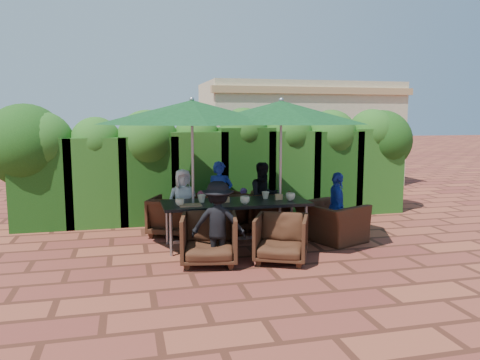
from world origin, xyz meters
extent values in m
plane|color=brown|center=(0.00, 0.00, 0.00)|extent=(80.00, 80.00, 0.00)
cube|color=black|center=(-0.18, 0.11, 0.72)|extent=(2.42, 0.90, 0.05)
cube|color=gray|center=(-0.18, 0.11, 0.12)|extent=(2.22, 0.05, 0.05)
cylinder|color=gray|center=(-1.29, -0.24, 0.35)|extent=(0.05, 0.05, 0.70)
cylinder|color=gray|center=(-1.29, 0.46, 0.35)|extent=(0.05, 0.05, 0.70)
cylinder|color=gray|center=(0.93, -0.24, 0.35)|extent=(0.05, 0.05, 0.70)
cylinder|color=gray|center=(0.93, 0.46, 0.35)|extent=(0.05, 0.05, 0.70)
cylinder|color=gray|center=(-0.89, 0.15, 0.01)|extent=(0.44, 0.44, 0.03)
cylinder|color=gray|center=(-0.89, 0.15, 1.20)|extent=(0.04, 0.04, 2.40)
cone|color=black|center=(-0.89, 0.15, 2.22)|extent=(3.01, 3.01, 0.38)
sphere|color=gray|center=(-0.89, 0.15, 2.42)|extent=(0.08, 0.08, 0.08)
cylinder|color=gray|center=(0.59, 0.09, 0.01)|extent=(0.44, 0.44, 0.03)
cylinder|color=gray|center=(0.59, 0.09, 1.20)|extent=(0.04, 0.04, 2.40)
cone|color=black|center=(0.59, 0.09, 2.22)|extent=(2.94, 2.94, 0.38)
sphere|color=gray|center=(0.59, 0.09, 2.42)|extent=(0.08, 0.08, 0.08)
imported|color=black|center=(-1.14, 1.07, 0.39)|extent=(0.99, 0.96, 0.78)
imported|color=black|center=(-0.18, 1.11, 0.41)|extent=(0.99, 0.96, 0.82)
imported|color=black|center=(0.72, 1.06, 0.40)|extent=(0.96, 0.93, 0.79)
imported|color=black|center=(-0.79, -0.76, 0.41)|extent=(0.92, 0.88, 0.82)
imported|color=black|center=(0.27, -0.91, 0.39)|extent=(0.98, 0.96, 0.78)
imported|color=black|center=(1.50, 0.00, 0.45)|extent=(1.00, 1.20, 0.89)
imported|color=white|center=(-0.94, 1.15, 0.60)|extent=(0.61, 0.39, 1.20)
imported|color=#1E37A5|center=(-0.25, 1.15, 0.66)|extent=(0.55, 0.48, 1.32)
imported|color=black|center=(0.57, 1.01, 0.65)|extent=(0.67, 0.46, 1.30)
imported|color=black|center=(-0.66, -0.82, 0.62)|extent=(0.86, 0.59, 1.23)
imported|color=#1E37A5|center=(1.61, 0.03, 0.60)|extent=(0.53, 0.77, 1.20)
imported|color=#CB476A|center=(-0.61, 1.11, 0.40)|extent=(0.35, 0.33, 0.79)
imported|color=#74489C|center=(0.22, 1.14, 0.40)|extent=(0.35, 0.31, 0.81)
imported|color=#227D42|center=(1.70, 4.33, 0.82)|extent=(1.54, 0.56, 1.64)
imported|color=#CB476A|center=(2.50, 4.49, 0.77)|extent=(0.86, 0.73, 1.54)
imported|color=#97989F|center=(3.13, 4.24, 0.82)|extent=(1.11, 0.63, 1.65)
imported|color=beige|center=(-1.13, -0.05, 0.81)|extent=(0.14, 0.14, 0.11)
imported|color=beige|center=(-0.75, 0.16, 0.82)|extent=(0.14, 0.14, 0.13)
imported|color=beige|center=(-0.09, -0.13, 0.81)|extent=(0.16, 0.16, 0.13)
imported|color=beige|center=(0.37, 0.24, 0.81)|extent=(0.13, 0.13, 0.12)
imported|color=beige|center=(0.73, 0.00, 0.81)|extent=(0.16, 0.16, 0.13)
cylinder|color=#B20C0A|center=(-0.32, 0.13, 0.83)|extent=(0.04, 0.04, 0.17)
cylinder|color=#4C230C|center=(-0.33, 0.22, 0.83)|extent=(0.04, 0.04, 0.17)
cube|color=#AF7B54|center=(-0.97, -0.09, 0.76)|extent=(0.35, 0.25, 0.02)
cube|color=tan|center=(-0.36, 0.07, 0.80)|extent=(0.12, 0.06, 0.10)
cube|color=tan|center=(0.56, 0.09, 0.80)|extent=(0.12, 0.06, 0.10)
cube|color=#14360E|center=(-3.50, 2.30, 0.87)|extent=(1.15, 0.95, 1.75)
sphere|color=#14360E|center=(-3.50, 2.30, 1.65)|extent=(1.21, 1.21, 1.21)
cube|color=#14360E|center=(-2.50, 2.30, 0.87)|extent=(1.15, 0.95, 1.75)
sphere|color=#14360E|center=(-2.50, 2.30, 1.65)|extent=(1.00, 1.00, 1.00)
cube|color=#14360E|center=(-1.50, 2.30, 0.88)|extent=(1.15, 0.95, 1.76)
sphere|color=#14360E|center=(-1.50, 2.30, 1.66)|extent=(1.25, 1.25, 1.25)
cube|color=#14360E|center=(-0.50, 2.30, 0.92)|extent=(1.15, 0.95, 1.85)
sphere|color=#14360E|center=(-0.50, 2.30, 1.75)|extent=(0.93, 0.93, 0.93)
cube|color=#14360E|center=(0.50, 2.30, 0.96)|extent=(1.15, 0.95, 1.92)
sphere|color=#14360E|center=(0.50, 2.30, 1.82)|extent=(1.03, 1.03, 1.03)
cube|color=#14360E|center=(1.50, 2.30, 0.92)|extent=(1.15, 0.95, 1.85)
sphere|color=#14360E|center=(1.50, 2.30, 1.75)|extent=(1.07, 1.07, 1.07)
cube|color=#14360E|center=(2.50, 2.30, 0.92)|extent=(1.15, 0.95, 1.83)
sphere|color=#14360E|center=(2.50, 2.30, 1.73)|extent=(1.14, 1.14, 1.14)
cube|color=#14360E|center=(3.50, 2.30, 0.94)|extent=(1.15, 0.95, 1.88)
sphere|color=#14360E|center=(3.50, 2.30, 1.78)|extent=(1.07, 1.07, 1.07)
sphere|color=#14360E|center=(-3.80, 2.40, 1.60)|extent=(1.60, 1.60, 1.60)
sphere|color=#14360E|center=(3.80, 2.40, 1.60)|extent=(1.40, 1.40, 1.40)
cube|color=beige|center=(3.50, 7.00, 1.60)|extent=(6.00, 3.00, 3.20)
cube|color=tan|center=(3.50, 5.55, 2.90)|extent=(6.20, 0.25, 0.20)
camera|label=1|loc=(-1.93, -7.33, 2.15)|focal=35.00mm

